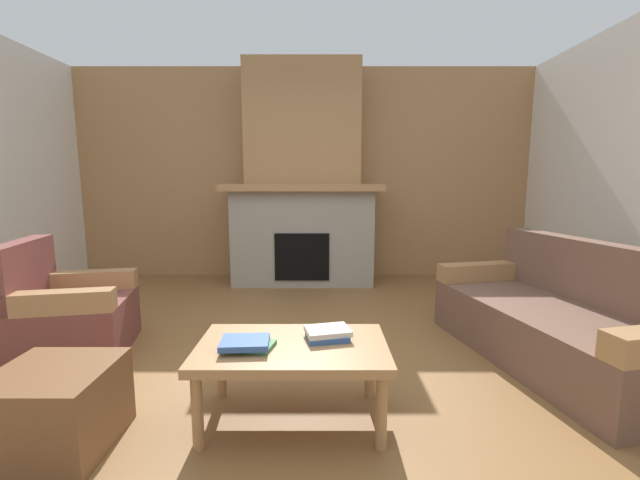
% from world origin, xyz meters
% --- Properties ---
extents(ground, '(9.00, 9.00, 0.00)m').
position_xyz_m(ground, '(0.00, 0.00, 0.00)').
color(ground, brown).
extents(wall_back_wood_panel, '(6.00, 0.12, 2.70)m').
position_xyz_m(wall_back_wood_panel, '(0.00, 3.00, 1.35)').
color(wall_back_wood_panel, '#A87A4C').
rests_on(wall_back_wood_panel, ground).
extents(fireplace, '(1.90, 0.82, 2.70)m').
position_xyz_m(fireplace, '(0.00, 2.62, 1.16)').
color(fireplace, gray).
rests_on(fireplace, ground).
extents(couch, '(1.21, 1.94, 0.85)m').
position_xyz_m(couch, '(1.91, 0.27, 0.29)').
color(couch, brown).
rests_on(couch, ground).
extents(armchair, '(0.89, 0.89, 0.85)m').
position_xyz_m(armchair, '(-1.68, 0.42, 0.29)').
color(armchair, brown).
rests_on(armchair, ground).
extents(coffee_table, '(1.00, 0.60, 0.43)m').
position_xyz_m(coffee_table, '(0.07, -0.46, 0.38)').
color(coffee_table, '#A87A4C').
rests_on(coffee_table, ground).
extents(ottoman, '(0.52, 0.52, 0.40)m').
position_xyz_m(ottoman, '(-1.06, -0.69, 0.20)').
color(ottoman, brown).
rests_on(ottoman, ground).
extents(book_stack_near_edge, '(0.28, 0.23, 0.05)m').
position_xyz_m(book_stack_near_edge, '(-0.16, -0.52, 0.46)').
color(book_stack_near_edge, '#3D7F4C').
rests_on(book_stack_near_edge, coffee_table).
extents(book_stack_center, '(0.27, 0.22, 0.06)m').
position_xyz_m(book_stack_center, '(0.25, -0.39, 0.46)').
color(book_stack_center, '#335699').
rests_on(book_stack_center, coffee_table).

